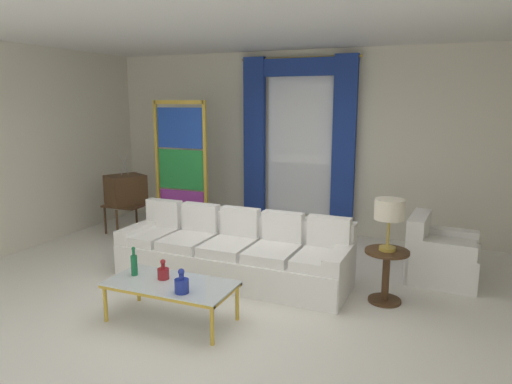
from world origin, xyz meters
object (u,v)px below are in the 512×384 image
at_px(coffee_table, 171,286).
at_px(round_side_table, 386,271).
at_px(bottle_crystal_tall, 134,264).
at_px(bottle_amber_squat, 163,272).
at_px(armchair_white, 438,257).
at_px(stained_glass_divider, 181,172).
at_px(couch_white_long, 235,253).
at_px(table_lamp_brass, 389,212).
at_px(bottle_blue_decanter, 182,284).
at_px(vintage_tv, 126,191).
at_px(peacock_figurine, 186,231).

relative_size(coffee_table, round_side_table, 2.17).
relative_size(bottle_crystal_tall, bottle_amber_squat, 1.47).
xyz_separation_m(bottle_amber_squat, armchair_white, (2.57, 2.19, -0.19)).
xyz_separation_m(bottle_amber_squat, stained_glass_divider, (-1.39, 2.64, 0.58)).
bearing_deg(couch_white_long, bottle_amber_squat, -98.68).
bearing_deg(bottle_crystal_tall, couch_white_long, 67.86).
relative_size(couch_white_long, table_lamp_brass, 5.15).
bearing_deg(bottle_amber_squat, bottle_blue_decanter, -32.42).
distance_m(bottle_blue_decanter, bottle_crystal_tall, 0.72).
xyz_separation_m(vintage_tv, peacock_figurine, (1.22, -0.15, -0.51)).
relative_size(vintage_tv, stained_glass_divider, 0.61).
bearing_deg(vintage_tv, bottle_crystal_tall, -50.57).
bearing_deg(stained_glass_divider, round_side_table, -22.02).
height_order(vintage_tv, stained_glass_divider, stained_glass_divider).
xyz_separation_m(bottle_crystal_tall, table_lamp_brass, (2.39, 1.27, 0.50)).
relative_size(armchair_white, peacock_figurine, 1.45).
bearing_deg(table_lamp_brass, stained_glass_divider, 157.98).
height_order(stained_glass_divider, peacock_figurine, stained_glass_divider).
distance_m(bottle_blue_decanter, bottle_amber_squat, 0.42).
relative_size(bottle_blue_decanter, bottle_crystal_tall, 0.78).
bearing_deg(bottle_blue_decanter, bottle_crystal_tall, 163.89).
relative_size(coffee_table, vintage_tv, 0.96).
relative_size(bottle_blue_decanter, round_side_table, 0.40).
relative_size(couch_white_long, coffee_table, 2.27).
bearing_deg(coffee_table, bottle_blue_decanter, -36.10).
bearing_deg(coffee_table, bottle_crystal_tall, 176.47).
height_order(coffee_table, vintage_tv, vintage_tv).
relative_size(bottle_crystal_tall, armchair_white, 0.35).
bearing_deg(couch_white_long, bottle_blue_decanter, -83.90).
bearing_deg(bottle_crystal_tall, stained_glass_divider, 111.64).
xyz_separation_m(bottle_amber_squat, vintage_tv, (-2.28, 2.33, 0.25)).
bearing_deg(bottle_crystal_tall, round_side_table, 27.97).
bearing_deg(round_side_table, coffee_table, -146.11).
height_order(round_side_table, table_lamp_brass, table_lamp_brass).
xyz_separation_m(bottle_amber_squat, table_lamp_brass, (2.05, 1.24, 0.55)).
distance_m(bottle_crystal_tall, bottle_amber_squat, 0.34).
bearing_deg(vintage_tv, round_side_table, -14.13).
xyz_separation_m(peacock_figurine, table_lamp_brass, (3.11, -0.94, 0.81)).
xyz_separation_m(bottle_blue_decanter, peacock_figurine, (-1.41, 2.41, -0.27)).
distance_m(armchair_white, peacock_figurine, 3.62).
bearing_deg(coffee_table, bottle_amber_squat, 155.72).
xyz_separation_m(couch_white_long, vintage_tv, (-2.47, 1.05, 0.42)).
height_order(peacock_figurine, table_lamp_brass, table_lamp_brass).
xyz_separation_m(bottle_blue_decanter, bottle_amber_squat, (-0.36, 0.23, -0.01)).
relative_size(round_side_table, table_lamp_brass, 1.04).
bearing_deg(bottle_blue_decanter, couch_white_long, 96.10).
height_order(bottle_amber_squat, stained_glass_divider, stained_glass_divider).
distance_m(couch_white_long, bottle_crystal_tall, 1.43).
height_order(couch_white_long, coffee_table, couch_white_long).
bearing_deg(bottle_amber_squat, armchair_white, 40.47).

